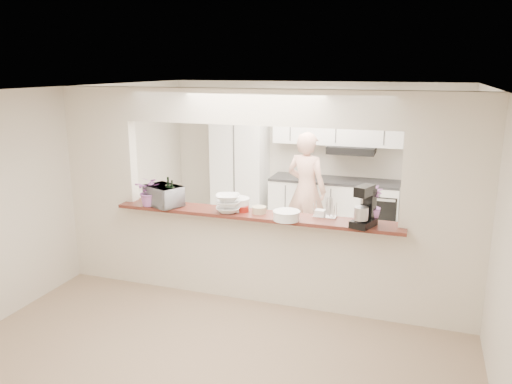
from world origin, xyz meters
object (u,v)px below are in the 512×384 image
at_px(stand_mixer, 365,208).
at_px(refrigerator, 437,193).
at_px(toaster_oven, 163,196).
at_px(person, 306,190).

bearing_deg(stand_mixer, refrigerator, 74.08).
bearing_deg(refrigerator, toaster_oven, -139.33).
distance_m(toaster_oven, stand_mixer, 2.41).
height_order(refrigerator, person, person).
bearing_deg(person, refrigerator, -145.20).
bearing_deg(toaster_oven, person, 82.88).
distance_m(refrigerator, toaster_oven, 4.24).
relative_size(refrigerator, person, 0.95).
relative_size(stand_mixer, person, 0.25).
bearing_deg(stand_mixer, toaster_oven, 179.14).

